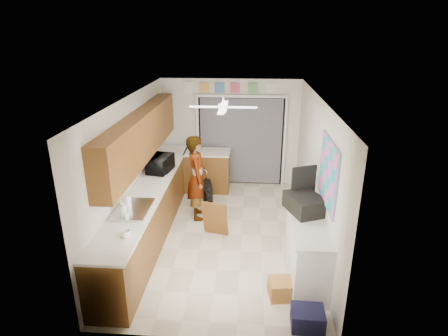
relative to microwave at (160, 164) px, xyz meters
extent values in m
plane|color=beige|center=(1.26, -0.68, -1.10)|extent=(5.00, 5.00, 0.00)
plane|color=white|center=(1.26, -0.68, 1.40)|extent=(5.00, 5.00, 0.00)
plane|color=silver|center=(1.26, 1.82, 0.15)|extent=(3.20, 0.00, 3.20)
plane|color=silver|center=(1.26, -3.18, 0.15)|extent=(3.20, 0.00, 3.20)
plane|color=silver|center=(-0.34, -0.68, 0.15)|extent=(0.00, 5.00, 5.00)
plane|color=silver|center=(2.86, -0.68, 0.15)|extent=(0.00, 5.00, 5.00)
cube|color=brown|center=(-0.04, -0.68, -0.65)|extent=(0.60, 4.80, 0.90)
cube|color=white|center=(-0.03, -0.68, -0.18)|extent=(0.62, 4.80, 0.04)
cube|color=brown|center=(-0.18, -0.48, 0.70)|extent=(0.32, 4.00, 0.80)
cube|color=silver|center=(-0.03, -1.68, -0.14)|extent=(0.50, 0.76, 0.06)
cylinder|color=silver|center=(-0.22, -1.68, -0.05)|extent=(0.03, 0.03, 0.22)
cube|color=brown|center=(0.76, 1.32, -0.65)|extent=(1.00, 0.60, 0.90)
cube|color=white|center=(0.76, 1.32, -0.18)|extent=(1.04, 0.64, 0.04)
cube|color=black|center=(1.51, 1.79, -0.05)|extent=(2.00, 0.06, 2.10)
cube|color=slate|center=(1.51, 1.75, -0.05)|extent=(1.90, 0.03, 2.05)
cube|color=white|center=(0.49, 1.76, -0.05)|extent=(0.06, 0.04, 2.10)
cube|color=white|center=(2.53, 1.76, -0.05)|extent=(0.06, 0.04, 2.10)
cube|color=white|center=(1.51, 1.76, 1.02)|extent=(2.10, 0.04, 0.06)
cube|color=gold|center=(0.66, 1.79, 1.20)|extent=(0.22, 0.02, 0.22)
cube|color=#467CBC|center=(1.01, 1.79, 1.20)|extent=(0.22, 0.02, 0.22)
cube|color=#D04E67|center=(1.36, 1.79, 1.20)|extent=(0.22, 0.02, 0.22)
cube|color=#66A15C|center=(1.76, 1.79, 1.20)|extent=(0.22, 0.02, 0.22)
cube|color=silver|center=(2.16, 1.79, 1.20)|extent=(0.22, 0.02, 0.22)
cube|color=silver|center=(0.31, 1.79, 1.20)|extent=(0.22, 0.02, 0.26)
cube|color=white|center=(2.61, -1.88, -0.65)|extent=(0.50, 1.40, 0.90)
cube|color=white|center=(2.60, -1.88, -0.18)|extent=(0.54, 1.44, 0.04)
cube|color=#FF5DB2|center=(2.84, -1.68, 0.55)|extent=(0.03, 1.15, 0.95)
cube|color=white|center=(1.26, -0.48, 1.22)|extent=(1.14, 1.14, 0.24)
imported|color=black|center=(0.00, 0.00, 0.00)|extent=(0.48, 0.63, 0.32)
imported|color=silver|center=(-0.09, -1.92, -0.02)|extent=(0.12, 0.12, 0.28)
imported|color=white|center=(0.10, -2.45, -0.11)|extent=(0.17, 0.17, 0.10)
cylinder|color=silver|center=(-0.05, -1.95, -0.10)|extent=(0.10, 0.10, 0.11)
cylinder|color=white|center=(-0.13, -1.63, -0.05)|extent=(0.13, 0.13, 0.22)
cube|color=black|center=(2.58, -1.51, -0.03)|extent=(0.65, 0.74, 0.26)
cube|color=yellow|center=(2.58, -1.51, -0.14)|extent=(0.63, 0.70, 0.02)
cube|color=black|center=(2.58, -1.22, 0.22)|extent=(0.40, 0.19, 0.50)
cube|color=#9C6631|center=(2.26, -2.33, -0.97)|extent=(0.46, 0.37, 0.26)
cube|color=#161638|center=(2.51, -2.88, -0.97)|extent=(0.42, 0.35, 0.25)
cube|color=brown|center=(1.13, -0.74, -0.75)|extent=(0.49, 0.29, 0.68)
imported|color=white|center=(0.72, -0.03, -0.26)|extent=(0.51, 0.68, 1.69)
cube|color=black|center=(0.82, 0.73, -0.86)|extent=(0.38, 0.64, 0.47)
camera|label=1|loc=(1.73, -6.70, 2.48)|focal=30.00mm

